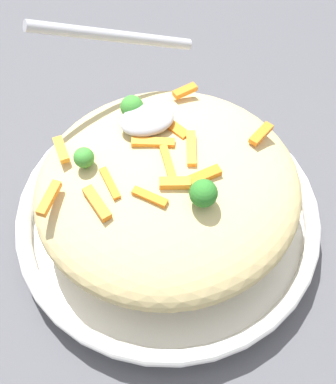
{
  "coord_description": "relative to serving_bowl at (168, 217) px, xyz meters",
  "views": [
    {
      "loc": [
        0.08,
        0.29,
        0.53
      ],
      "look_at": [
        0.0,
        0.0,
        0.07
      ],
      "focal_mm": 48.84,
      "sensor_mm": 36.0,
      "label": 1
    }
  ],
  "objects": [
    {
      "name": "broccoli_floret_0",
      "position": [
        0.02,
        -0.07,
        0.11
      ],
      "size": [
        0.02,
        0.02,
        0.03
      ],
      "color": "#377928",
      "rests_on": "pasta_mound"
    },
    {
      "name": "carrot_piece_11",
      "position": [
        0.01,
        -0.03,
        0.1
      ],
      "size": [
        0.04,
        0.02,
        0.01
      ],
      "primitive_type": "cube",
      "rotation": [
        0.0,
        0.0,
        2.83
      ],
      "color": "orange",
      "rests_on": "pasta_mound"
    },
    {
      "name": "carrot_piece_3",
      "position": [
        -0.03,
        -0.01,
        0.1
      ],
      "size": [
        0.02,
        0.04,
        0.01
      ],
      "primitive_type": "cube",
      "rotation": [
        0.0,
        0.0,
        4.45
      ],
      "color": "orange",
      "rests_on": "pasta_mound"
    },
    {
      "name": "pasta_mound",
      "position": [
        0.0,
        0.0,
        0.06
      ],
      "size": [
        0.28,
        0.26,
        0.09
      ],
      "primitive_type": "ellipsoid",
      "color": "#D1BA7A",
      "rests_on": "serving_bowl"
    },
    {
      "name": "carrot_piece_2",
      "position": [
        -0.1,
        -0.02,
        0.1
      ],
      "size": [
        0.03,
        0.03,
        0.01
      ],
      "primitive_type": "cube",
      "rotation": [
        0.0,
        0.0,
        3.74
      ],
      "color": "orange",
      "rests_on": "pasta_mound"
    },
    {
      "name": "carrot_piece_6",
      "position": [
        -0.03,
        0.02,
        0.1
      ],
      "size": [
        0.04,
        0.02,
        0.01
      ],
      "primitive_type": "cube",
      "rotation": [
        0.0,
        0.0,
        0.2
      ],
      "color": "orange",
      "rests_on": "pasta_mound"
    },
    {
      "name": "ground_plane",
      "position": [
        0.0,
        0.0,
        -0.02
      ],
      "size": [
        2.4,
        2.4,
        0.0
      ],
      "primitive_type": "plane",
      "color": "#4C4C51"
    },
    {
      "name": "broccoli_floret_2",
      "position": [
        0.08,
        -0.03,
        0.11
      ],
      "size": [
        0.02,
        0.02,
        0.02
      ],
      "color": "#377928",
      "rests_on": "pasta_mound"
    },
    {
      "name": "broccoli_floret_1",
      "position": [
        -0.02,
        0.05,
        0.11
      ],
      "size": [
        0.03,
        0.03,
        0.03
      ],
      "color": "#296820",
      "rests_on": "pasta_mound"
    },
    {
      "name": "carrot_piece_7",
      "position": [
        -0.04,
        -0.09,
        0.1
      ],
      "size": [
        0.03,
        0.02,
        0.01
      ],
      "primitive_type": "cube",
      "rotation": [
        0.0,
        0.0,
        0.28
      ],
      "color": "orange",
      "rests_on": "pasta_mound"
    },
    {
      "name": "serving_bowl",
      "position": [
        0.0,
        0.0,
        0.0
      ],
      "size": [
        0.34,
        0.34,
        0.04
      ],
      "color": "white",
      "rests_on": "ground_plane"
    },
    {
      "name": "carrot_piece_4",
      "position": [
        0.0,
        0.02,
        0.1
      ],
      "size": [
        0.03,
        0.02,
        0.01
      ],
      "primitive_type": "cube",
      "rotation": [
        0.0,
        0.0,
        6.03
      ],
      "color": "orange",
      "rests_on": "pasta_mound"
    },
    {
      "name": "serving_spoon",
      "position": [
        0.01,
        -0.09,
        0.12
      ],
      "size": [
        0.17,
        0.12,
        0.09
      ],
      "color": "#B7B7BC",
      "rests_on": "pasta_mound"
    },
    {
      "name": "carrot_piece_10",
      "position": [
        0.06,
        0.01,
        0.1
      ],
      "size": [
        0.01,
        0.04,
        0.01
      ],
      "primitive_type": "cube",
      "rotation": [
        0.0,
        0.0,
        1.75
      ],
      "color": "orange",
      "rests_on": "pasta_mound"
    },
    {
      "name": "carrot_piece_8",
      "position": [
        0.12,
        0.01,
        0.1
      ],
      "size": [
        0.03,
        0.04,
        0.01
      ],
      "primitive_type": "cube",
      "rotation": [
        0.0,
        0.0,
        0.99
      ],
      "color": "orange",
      "rests_on": "pasta_mound"
    },
    {
      "name": "carrot_piece_12",
      "position": [
        0.03,
        0.03,
        0.1
      ],
      "size": [
        0.03,
        0.03,
        0.01
      ],
      "primitive_type": "cube",
      "rotation": [
        0.0,
        0.0,
        5.55
      ],
      "color": "orange",
      "rests_on": "pasta_mound"
    },
    {
      "name": "carrot_piece_0",
      "position": [
        0.0,
        0.0,
        0.1
      ],
      "size": [
        0.01,
        0.04,
        0.01
      ],
      "primitive_type": "cube",
      "rotation": [
        0.0,
        0.0,
        1.54
      ],
      "color": "orange",
      "rests_on": "pasta_mound"
    },
    {
      "name": "carrot_piece_5",
      "position": [
        -0.02,
        -0.04,
        0.1
      ],
      "size": [
        0.02,
        0.03,
        0.01
      ],
      "primitive_type": "cube",
      "rotation": [
        0.0,
        0.0,
        5.26
      ],
      "color": "orange",
      "rests_on": "pasta_mound"
    },
    {
      "name": "carrot_piece_1",
      "position": [
        0.07,
        0.02,
        0.1
      ],
      "size": [
        0.02,
        0.04,
        0.01
      ],
      "primitive_type": "cube",
      "rotation": [
        0.0,
        0.0,
        1.88
      ],
      "color": "orange",
      "rests_on": "pasta_mound"
    },
    {
      "name": "carrot_piece_9",
      "position": [
        0.1,
        -0.05,
        0.1
      ],
      "size": [
        0.01,
        0.03,
        0.01
      ],
      "primitive_type": "cube",
      "rotation": [
        0.0,
        0.0,
        4.82
      ],
      "color": "orange",
      "rests_on": "pasta_mound"
    }
  ]
}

